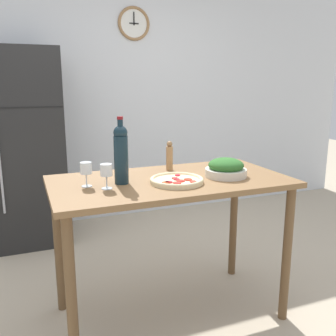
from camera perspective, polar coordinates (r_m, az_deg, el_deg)
name	(u,v)px	position (r m, az deg, el deg)	size (l,w,h in m)	color
ground_plane	(170,313)	(2.66, 0.32, -21.18)	(14.00, 14.00, 0.00)	#BCAD93
wall_back	(101,101)	(4.14, -10.19, 10.08)	(6.40, 0.09, 2.60)	silver
refrigerator	(27,148)	(3.72, -20.70, 2.85)	(0.64, 0.68, 1.79)	black
prep_counter	(170,198)	(2.31, 0.34, -4.64)	(1.43, 0.75, 0.92)	brown
wine_bottle	(121,153)	(2.15, -7.18, 2.28)	(0.08, 0.08, 0.39)	#142833
wine_glass_near	(106,171)	(2.07, -9.39, -0.53)	(0.07, 0.07, 0.14)	silver
wine_glass_far	(86,169)	(2.14, -12.40, -0.16)	(0.07, 0.07, 0.14)	silver
pepper_mill	(169,156)	(2.49, 0.23, 1.81)	(0.04, 0.04, 0.20)	#AD7F51
salad_bowl	(226,168)	(2.35, 8.81, -0.05)	(0.26, 0.26, 0.12)	silver
homemade_pizza	(177,180)	(2.18, 1.42, -1.88)	(0.31, 0.31, 0.03)	beige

